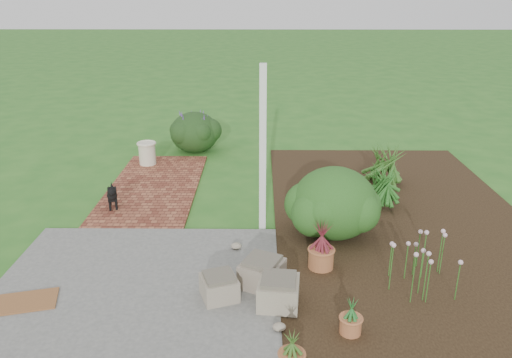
{
  "coord_description": "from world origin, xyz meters",
  "views": [
    {
      "loc": [
        0.27,
        -6.78,
        3.45
      ],
      "look_at": [
        0.2,
        0.4,
        0.7
      ],
      "focal_mm": 35.0,
      "sensor_mm": 36.0,
      "label": 1
    }
  ],
  "objects_px": {
    "stone_trough_near": "(219,288)",
    "cream_ceramic_urn": "(147,153)",
    "evergreen_shrub": "(334,201)",
    "black_dog": "(112,194)"
  },
  "relations": [
    {
      "from": "stone_trough_near",
      "to": "cream_ceramic_urn",
      "type": "relative_size",
      "value": 0.87
    },
    {
      "from": "stone_trough_near",
      "to": "evergreen_shrub",
      "type": "relative_size",
      "value": 0.32
    },
    {
      "from": "black_dog",
      "to": "evergreen_shrub",
      "type": "height_order",
      "value": "evergreen_shrub"
    },
    {
      "from": "cream_ceramic_urn",
      "to": "evergreen_shrub",
      "type": "xyz_separation_m",
      "value": [
        3.42,
        -3.09,
        0.29
      ]
    },
    {
      "from": "stone_trough_near",
      "to": "black_dog",
      "type": "xyz_separation_m",
      "value": [
        -1.96,
        2.54,
        0.12
      ]
    },
    {
      "from": "black_dog",
      "to": "cream_ceramic_urn",
      "type": "relative_size",
      "value": 1.05
    },
    {
      "from": "cream_ceramic_urn",
      "to": "evergreen_shrub",
      "type": "height_order",
      "value": "evergreen_shrub"
    },
    {
      "from": "stone_trough_near",
      "to": "black_dog",
      "type": "distance_m",
      "value": 3.21
    },
    {
      "from": "stone_trough_near",
      "to": "cream_ceramic_urn",
      "type": "bearing_deg",
      "value": 111.33
    },
    {
      "from": "cream_ceramic_urn",
      "to": "evergreen_shrub",
      "type": "distance_m",
      "value": 4.62
    }
  ]
}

